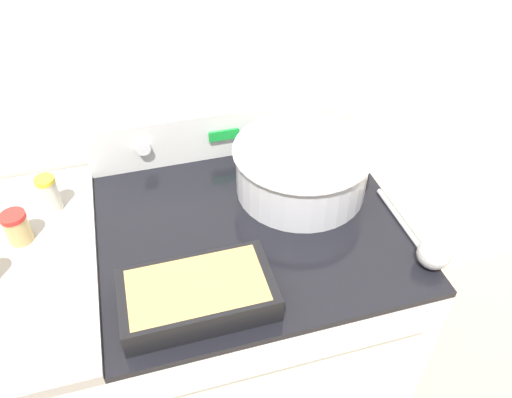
{
  "coord_description": "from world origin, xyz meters",
  "views": [
    {
      "loc": [
        -0.24,
        -0.56,
        1.8
      ],
      "look_at": [
        0.02,
        0.36,
        0.96
      ],
      "focal_mm": 35.0,
      "sensor_mm": 36.0,
      "label": 1
    }
  ],
  "objects_px": {
    "casserole_dish": "(197,294)",
    "spice_jar_yellow_cap": "(49,194)",
    "spice_jar_red_cap": "(17,227)",
    "mixing_bowl": "(302,166)",
    "ladle": "(431,250)"
  },
  "relations": [
    {
      "from": "casserole_dish",
      "to": "spice_jar_yellow_cap",
      "type": "relative_size",
      "value": 3.27
    },
    {
      "from": "spice_jar_red_cap",
      "to": "casserole_dish",
      "type": "bearing_deg",
      "value": -38.28
    },
    {
      "from": "mixing_bowl",
      "to": "spice_jar_yellow_cap",
      "type": "relative_size",
      "value": 3.69
    },
    {
      "from": "ladle",
      "to": "spice_jar_yellow_cap",
      "type": "distance_m",
      "value": 0.96
    },
    {
      "from": "casserole_dish",
      "to": "spice_jar_yellow_cap",
      "type": "bearing_deg",
      "value": 127.72
    },
    {
      "from": "casserole_dish",
      "to": "mixing_bowl",
      "type": "bearing_deg",
      "value": 42.05
    },
    {
      "from": "ladle",
      "to": "spice_jar_red_cap",
      "type": "xyz_separation_m",
      "value": [
        -0.94,
        0.33,
        0.02
      ]
    },
    {
      "from": "spice_jar_red_cap",
      "to": "ladle",
      "type": "bearing_deg",
      "value": -19.13
    },
    {
      "from": "mixing_bowl",
      "to": "spice_jar_red_cap",
      "type": "distance_m",
      "value": 0.73
    },
    {
      "from": "mixing_bowl",
      "to": "spice_jar_red_cap",
      "type": "relative_size",
      "value": 4.48
    },
    {
      "from": "casserole_dish",
      "to": "spice_jar_red_cap",
      "type": "height_order",
      "value": "spice_jar_red_cap"
    },
    {
      "from": "mixing_bowl",
      "to": "casserole_dish",
      "type": "distance_m",
      "value": 0.47
    },
    {
      "from": "spice_jar_yellow_cap",
      "to": "spice_jar_red_cap",
      "type": "height_order",
      "value": "spice_jar_yellow_cap"
    },
    {
      "from": "casserole_dish",
      "to": "spice_jar_red_cap",
      "type": "relative_size",
      "value": 3.97
    },
    {
      "from": "spice_jar_yellow_cap",
      "to": "casserole_dish",
      "type": "bearing_deg",
      "value": -52.28
    }
  ]
}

